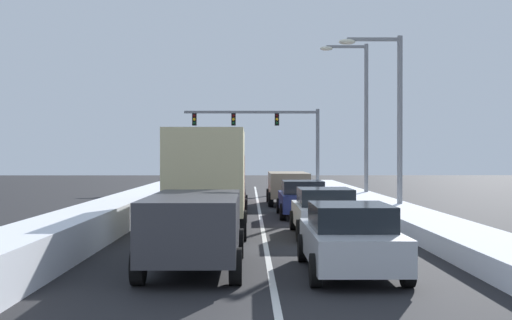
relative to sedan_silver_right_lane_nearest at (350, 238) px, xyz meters
name	(u,v)px	position (x,y,z in m)	size (l,w,h in m)	color
ground_plane	(261,222)	(-1.71, 10.94, -0.76)	(120.00, 120.00, 0.00)	black
lane_stripe_between_right_lane_and_center_lane	(260,212)	(-1.71, 15.38, -0.76)	(0.14, 48.79, 0.01)	silver
snow_bank_right_shoulder	(378,206)	(3.59, 15.38, -0.49)	(2.01, 48.79, 0.55)	white
snow_bank_left_shoulder	(141,202)	(-7.01, 15.38, -0.29)	(1.64, 48.79, 0.94)	white
sedan_silver_right_lane_nearest	(350,238)	(0.00, 0.00, 0.00)	(2.00, 4.50, 1.51)	#B7BABF
sedan_white_right_lane_second	(324,212)	(0.22, 6.77, 0.00)	(2.00, 4.50, 1.51)	silver
sedan_navy_right_lane_third	(302,198)	(0.03, 13.27, 0.00)	(2.00, 4.50, 1.51)	navy
suv_tan_right_lane_fourth	(288,185)	(-0.16, 20.16, 0.25)	(2.16, 4.90, 1.67)	#937F60
suv_charcoal_center_lane_nearest	(194,225)	(-3.40, 0.42, 0.25)	(2.16, 4.90, 1.67)	#38383D
box_truck_center_lane_second	(209,175)	(-3.52, 7.83, 1.14)	(2.53, 7.20, 3.36)	maroon
sedan_black_center_lane_third	(226,195)	(-3.26, 16.00, 0.00)	(2.00, 4.50, 1.51)	black
sedan_red_center_lane_fourth	(227,188)	(-3.43, 22.56, 0.00)	(2.00, 4.50, 1.51)	maroon
traffic_light_gantry	(270,128)	(-0.53, 37.54, 3.96)	(10.60, 0.47, 6.20)	slate
street_lamp_right_near	(391,107)	(3.70, 13.16, 3.78)	(2.66, 0.36, 7.52)	gray
street_lamp_right_mid	(360,108)	(3.91, 22.03, 4.39)	(2.66, 0.36, 8.68)	gray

